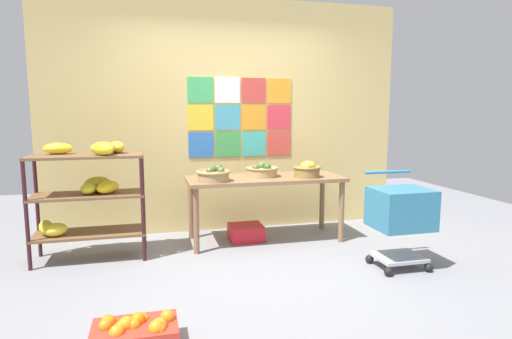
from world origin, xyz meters
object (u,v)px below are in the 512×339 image
Objects in this scene: fruit_basket_right at (214,174)px; orange_crate_foreground at (136,334)px; fruit_basket_centre at (307,169)px; banana_shelf_unit at (88,188)px; display_table at (265,184)px; shopping_cart at (401,212)px; produce_crate_under_table at (246,232)px; fruit_basket_left at (262,171)px.

orange_crate_foreground is (-0.75, -1.79, -0.69)m from fruit_basket_right.
orange_crate_foreground is at bearing -134.77° from fruit_basket_centre.
banana_shelf_unit is 1.23m from fruit_basket_right.
fruit_basket_right is at bearing -166.97° from display_table.
shopping_cart is (2.79, -0.96, -0.18)m from banana_shelf_unit.
produce_crate_under_table is at bearing 25.74° from fruit_basket_right.
display_table is 4.85× the size of fruit_basket_right.
produce_crate_under_table is 2.28m from orange_crate_foreground.
shopping_cart is (2.32, 0.81, 0.43)m from orange_crate_foreground.
produce_crate_under_table is at bearing 167.45° from display_table.
fruit_basket_centre is at bearing -14.85° from produce_crate_under_table.
fruit_basket_left is (1.79, 0.19, 0.08)m from banana_shelf_unit.
fruit_basket_right is 0.96× the size of produce_crate_under_table.
fruit_basket_centre is at bearing -19.09° from fruit_basket_left.
fruit_basket_left is 0.72m from produce_crate_under_table.
display_table is 4.76× the size of fruit_basket_left.
fruit_basket_left reaches higher than orange_crate_foreground.
fruit_basket_right reaches higher than fruit_basket_left.
fruit_basket_left reaches higher than display_table.
display_table is at bearing 118.51° from shopping_cart.
shopping_cart is (0.97, -1.12, -0.11)m from display_table.
fruit_basket_right is at bearing -179.39° from fruit_basket_centre.
shopping_cart is (1.18, -1.16, 0.44)m from produce_crate_under_table.
fruit_basket_left is (-0.47, 0.16, -0.02)m from fruit_basket_centre.
fruit_basket_right is 0.98× the size of fruit_basket_left.
display_table is (1.82, 0.15, -0.07)m from banana_shelf_unit.
fruit_basket_left is 0.41× the size of shopping_cart.
banana_shelf_unit is at bearing -172.91° from produce_crate_under_table.
banana_shelf_unit is 2.96m from shopping_cart.
banana_shelf_unit is 3.80× the size of fruit_basket_centre.
fruit_basket_left reaches higher than shopping_cart.
display_table reaches higher than produce_crate_under_table.
fruit_basket_right reaches higher than shopping_cart.
banana_shelf_unit reaches higher than orange_crate_foreground.
fruit_basket_right is at bearing -154.26° from produce_crate_under_table.
shopping_cart is at bearing 19.34° from orange_crate_foreground.
orange_crate_foreground is at bearing -112.81° from fruit_basket_right.
fruit_basket_right is (1.23, 0.02, 0.09)m from banana_shelf_unit.
orange_crate_foreground is (0.47, -1.78, -0.60)m from banana_shelf_unit.
shopping_cart is (0.53, -0.99, -0.28)m from fruit_basket_centre.
fruit_basket_centre reaches higher than produce_crate_under_table.
shopping_cart is at bearing -19.01° from banana_shelf_unit.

